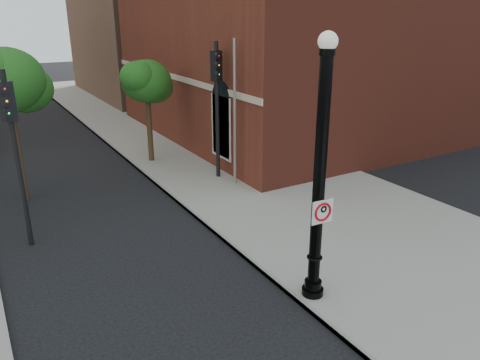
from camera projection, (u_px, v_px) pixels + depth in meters
ground at (220, 328)px, 10.21m from camera, size 120.00×120.00×0.00m
sidewalk_right at (232, 162)px, 21.15m from camera, size 8.00×60.00×0.12m
curb_edge at (149, 177)px, 19.25m from camera, size 0.10×60.00×0.14m
brick_wall_building at (347, 15)px, 27.05m from camera, size 22.30×16.30×12.50m
bg_building_tan_b at (217, 4)px, 39.73m from camera, size 22.00×14.00×14.00m
lamppost at (319, 188)px, 10.29m from camera, size 0.52×0.52×6.15m
no_parking_sign at (323, 212)px, 10.34m from camera, size 0.56×0.08×0.56m
traffic_signal_left at (12, 132)px, 12.65m from camera, size 0.40×0.45×5.10m
traffic_signal_right at (217, 89)px, 17.95m from camera, size 0.42×0.48×5.45m
utility_pole at (235, 116)px, 17.51m from camera, size 0.11×0.11×5.60m
street_tree_a at (7, 82)px, 15.69m from camera, size 3.00×2.72×5.41m
street_tree_c at (147, 82)px, 20.10m from camera, size 2.54×2.29×4.57m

